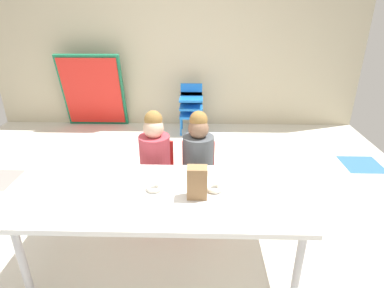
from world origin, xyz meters
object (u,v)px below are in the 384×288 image
craft_table (163,198)px  donut_powdered_loose (214,188)px  seated_child_middle_seat (198,153)px  kid_chair_blue_stack (191,105)px  paper_bag_brown (197,182)px  paper_plate_near_edge (154,190)px  seated_child_near_camera (155,152)px  folded_activity_table (93,91)px  donut_powdered_on_plate (154,188)px

craft_table → donut_powdered_loose: size_ratio=14.94×
seated_child_middle_seat → kid_chair_blue_stack: bearing=93.4°
craft_table → paper_bag_brown: paper_bag_brown is taller
seated_child_middle_seat → kid_chair_blue_stack: (-0.11, 1.88, -0.16)m
craft_table → donut_powdered_loose: donut_powdered_loose is taller
kid_chair_blue_stack → paper_plate_near_edge: (-0.18, -2.49, 0.16)m
craft_table → seated_child_near_camera: seated_child_near_camera is taller
seated_child_near_camera → kid_chair_blue_stack: size_ratio=1.35×
seated_child_near_camera → donut_powdered_loose: bearing=-50.4°
seated_child_near_camera → folded_activity_table: bearing=119.8°
folded_activity_table → paper_plate_near_edge: size_ratio=6.04×
seated_child_near_camera → donut_powdered_on_plate: (0.08, -0.60, 0.02)m
seated_child_middle_seat → folded_activity_table: (-1.55, 2.05, -0.02)m
paper_bag_brown → folded_activity_table: bearing=119.5°
paper_plate_near_edge → donut_powdered_on_plate: bearing=0.0°
craft_table → donut_powdered_on_plate: (-0.06, 0.03, 0.07)m
paper_bag_brown → donut_powdered_loose: paper_bag_brown is taller
seated_child_middle_seat → donut_powdered_on_plate: size_ratio=8.17×
seated_child_near_camera → donut_powdered_on_plate: bearing=-82.9°
seated_child_near_camera → paper_bag_brown: bearing=-61.4°
seated_child_near_camera → folded_activity_table: size_ratio=0.84×
craft_table → donut_powdered_on_plate: donut_powdered_on_plate is taller
folded_activity_table → donut_powdered_on_plate: folded_activity_table is taller
seated_child_near_camera → paper_plate_near_edge: (0.08, -0.60, 0.01)m
craft_table → kid_chair_blue_stack: kid_chair_blue_stack is taller
seated_child_near_camera → kid_chair_blue_stack: 1.91m
craft_table → seated_child_middle_seat: bearing=69.9°
craft_table → seated_child_near_camera: (-0.14, 0.63, 0.04)m
paper_bag_brown → craft_table: bearing=169.9°
craft_table → paper_plate_near_edge: size_ratio=10.25×
donut_powdered_on_plate → paper_plate_near_edge: bearing=0.0°
kid_chair_blue_stack → paper_plate_near_edge: size_ratio=3.78×
craft_table → seated_child_near_camera: 0.65m
folded_activity_table → seated_child_near_camera: bearing=-60.2°
donut_powdered_on_plate → donut_powdered_loose: bearing=2.9°
paper_plate_near_edge → donut_powdered_loose: size_ratio=1.46×
craft_table → folded_activity_table: (-1.32, 2.68, 0.02)m
craft_table → donut_powdered_on_plate: size_ratio=16.43×
seated_child_near_camera → donut_powdered_on_plate: 0.61m
folded_activity_table → donut_powdered_on_plate: bearing=-64.8°
seated_child_near_camera → seated_child_middle_seat: same height
kid_chair_blue_stack → paper_bag_brown: size_ratio=3.09×
donut_powdered_on_plate → donut_powdered_loose: 0.41m
paper_bag_brown → seated_child_near_camera: bearing=118.6°
paper_bag_brown → donut_powdered_on_plate: 0.31m
craft_table → paper_bag_brown: (0.23, -0.04, 0.15)m
craft_table → donut_powdered_loose: 0.35m
folded_activity_table → paper_bag_brown: bearing=-60.5°
seated_child_middle_seat → paper_bag_brown: 0.68m
kid_chair_blue_stack → folded_activity_table: size_ratio=0.63×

